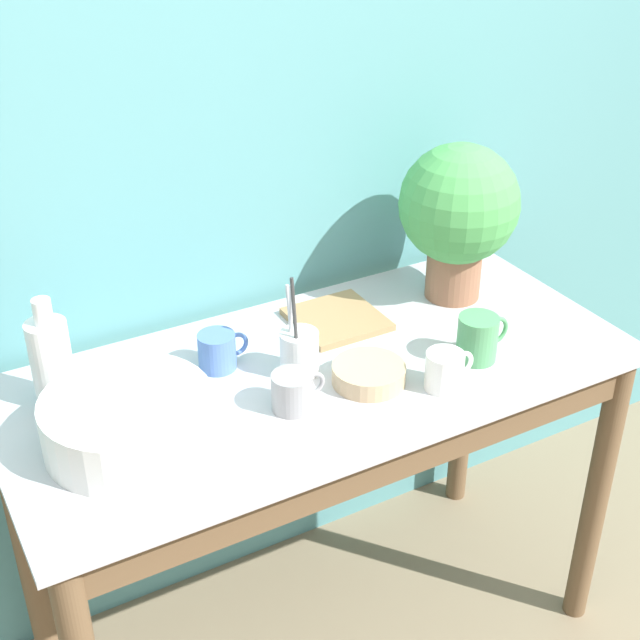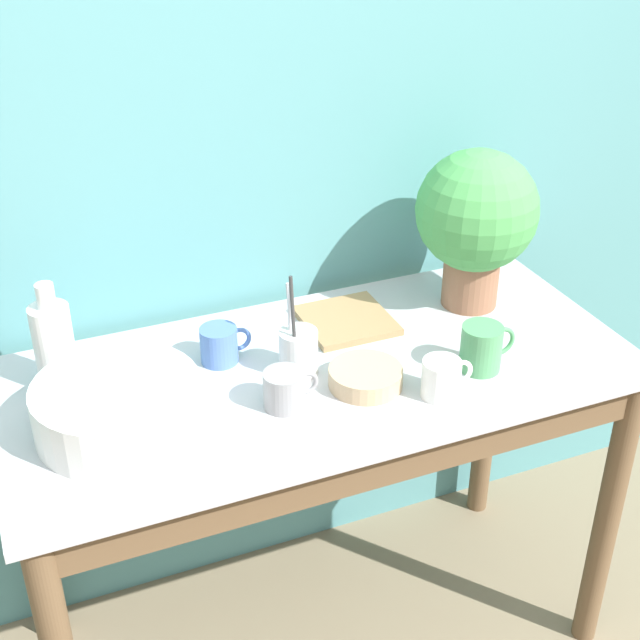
% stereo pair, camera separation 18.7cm
% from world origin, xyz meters
% --- Properties ---
extents(wall_back, '(6.00, 0.05, 2.40)m').
position_xyz_m(wall_back, '(0.00, 0.69, 1.20)').
color(wall_back, teal).
rests_on(wall_back, ground_plane).
extents(counter_table, '(1.38, 0.64, 0.83)m').
position_xyz_m(counter_table, '(0.00, 0.29, 0.67)').
color(counter_table, brown).
rests_on(counter_table, ground_plane).
extents(potted_plant, '(0.29, 0.29, 0.39)m').
position_xyz_m(potted_plant, '(0.45, 0.45, 1.06)').
color(potted_plant, '#8C5B42').
rests_on(potted_plant, counter_table).
extents(bowl_wash_large, '(0.32, 0.32, 0.10)m').
position_xyz_m(bowl_wash_large, '(-0.44, 0.26, 0.89)').
color(bowl_wash_large, silver).
rests_on(bowl_wash_large, counter_table).
extents(bottle_tall, '(0.08, 0.08, 0.24)m').
position_xyz_m(bottle_tall, '(-0.53, 0.47, 0.93)').
color(bottle_tall, white).
rests_on(bottle_tall, counter_table).
extents(mug_white, '(0.11, 0.08, 0.08)m').
position_xyz_m(mug_white, '(0.19, 0.13, 0.88)').
color(mug_white, white).
rests_on(mug_white, counter_table).
extents(mug_blue, '(0.11, 0.08, 0.08)m').
position_xyz_m(mug_blue, '(-0.19, 0.43, 0.88)').
color(mug_blue, '#4C70B7').
rests_on(mug_blue, counter_table).
extents(mug_green, '(0.13, 0.09, 0.10)m').
position_xyz_m(mug_green, '(0.32, 0.18, 0.89)').
color(mug_green, '#4C935B').
rests_on(mug_green, counter_table).
extents(mug_grey, '(0.12, 0.09, 0.08)m').
position_xyz_m(mug_grey, '(-0.12, 0.22, 0.87)').
color(mug_grey, gray).
rests_on(mug_grey, counter_table).
extents(bowl_small_tan, '(0.16, 0.16, 0.04)m').
position_xyz_m(bowl_small_tan, '(0.06, 0.22, 0.85)').
color(bowl_small_tan, tan).
rests_on(bowl_small_tan, counter_table).
extents(utensil_cup, '(0.08, 0.08, 0.23)m').
position_xyz_m(utensil_cup, '(-0.05, 0.32, 0.89)').
color(utensil_cup, silver).
rests_on(utensil_cup, counter_table).
extents(tray_board, '(0.20, 0.20, 0.02)m').
position_xyz_m(tray_board, '(0.13, 0.47, 0.84)').
color(tray_board, '#99754C').
rests_on(tray_board, counter_table).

